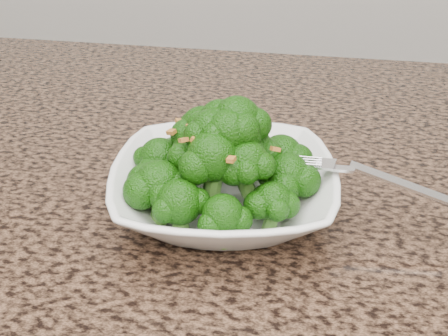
# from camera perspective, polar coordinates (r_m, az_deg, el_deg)

# --- Properties ---
(granite_counter) EXTENTS (1.64, 1.04, 0.03)m
(granite_counter) POSITION_cam_1_polar(r_m,az_deg,el_deg) (0.57, -12.52, -5.47)
(granite_counter) COLOR brown
(granite_counter) RESTS_ON cabinet
(bowl) EXTENTS (0.24, 0.24, 0.05)m
(bowl) POSITION_cam_1_polar(r_m,az_deg,el_deg) (0.53, 0.00, -2.25)
(bowl) COLOR white
(bowl) RESTS_ON granite_counter
(broccoli_pile) EXTENTS (0.19, 0.19, 0.08)m
(broccoli_pile) POSITION_cam_1_polar(r_m,az_deg,el_deg) (0.50, 0.00, 3.99)
(broccoli_pile) COLOR #164D08
(broccoli_pile) RESTS_ON bowl
(garlic_topping) EXTENTS (0.11, 0.11, 0.01)m
(garlic_topping) POSITION_cam_1_polar(r_m,az_deg,el_deg) (0.49, 0.00, 8.39)
(garlic_topping) COLOR #B9752D
(garlic_topping) RESTS_ON broccoli_pile
(fork) EXTENTS (0.16, 0.05, 0.01)m
(fork) POSITION_cam_1_polar(r_m,az_deg,el_deg) (0.52, 12.48, -0.14)
(fork) COLOR silver
(fork) RESTS_ON bowl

